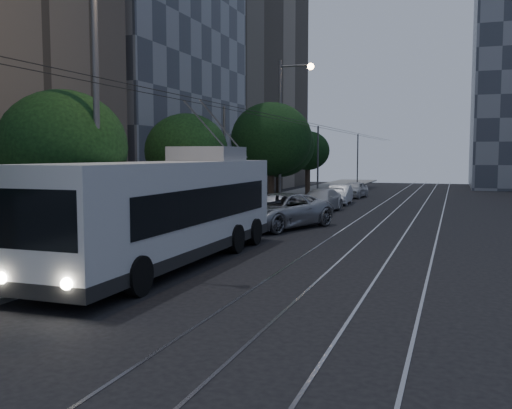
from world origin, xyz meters
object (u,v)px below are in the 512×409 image
object	(u,v)px
car_white_c	(339,195)
pickup_silver	(279,211)
car_white_d	(355,190)
streetlamp_near	(107,54)
car_white_b	(320,200)
streetlamp_far	(286,120)
car_white_a	(276,206)
trolleybus	(170,210)

from	to	relation	value
car_white_c	pickup_silver	bearing A→B (deg)	-93.88
car_white_d	streetlamp_near	xyz separation A→B (m)	(-2.07, -33.32, 6.04)
car_white_b	streetlamp_far	bearing A→B (deg)	164.67
car_white_a	car_white_d	distance (m)	17.40
car_white_d	car_white_a	bearing A→B (deg)	-89.83
car_white_b	streetlamp_near	xyz separation A→B (m)	(-1.97, -20.61, 6.01)
car_white_a	car_white_d	bearing A→B (deg)	87.19
car_white_a	car_white_c	size ratio (longest dim) A/B	0.98
car_white_a	streetlamp_far	xyz separation A→B (m)	(-1.09, 5.60, 5.25)
streetlamp_far	car_white_a	bearing A→B (deg)	-79.00
streetlamp_far	car_white_c	bearing A→B (deg)	61.95
car_white_d	pickup_silver	bearing A→B (deg)	-84.97
trolleybus	car_white_b	bearing A→B (deg)	87.52
car_white_c	streetlamp_near	distance (m)	27.39
streetlamp_near	pickup_silver	bearing A→B (deg)	80.74
car_white_c	streetlamp_near	size ratio (longest dim) A/B	0.38
car_white_a	car_white_c	bearing A→B (deg)	83.91
trolleybus	streetlamp_near	size ratio (longest dim) A/B	1.18
car_white_d	streetlamp_far	xyz separation A→B (m)	(-2.69, -11.73, 5.27)
car_white_c	car_white_d	xyz separation A→B (m)	(0.00, 6.68, -0.01)
car_white_a	streetlamp_near	bearing A→B (deg)	-89.22
trolleybus	streetlamp_near	bearing A→B (deg)	-125.08
pickup_silver	car_white_a	world-z (taller)	pickup_silver
streetlamp_far	car_white_b	bearing A→B (deg)	-20.74
streetlamp_near	car_white_c	bearing A→B (deg)	85.56
pickup_silver	car_white_d	size ratio (longest dim) A/B	1.53
streetlamp_far	pickup_silver	bearing A→B (deg)	-75.60
car_white_b	streetlamp_far	distance (m)	5.93
streetlamp_near	car_white_b	bearing A→B (deg)	84.54
streetlamp_far	trolleybus	bearing A→B (deg)	-84.79
trolleybus	car_white_c	size ratio (longest dim) A/B	3.11
trolleybus	car_white_b	world-z (taller)	trolleybus
trolleybus	streetlamp_far	bearing A→B (deg)	95.07
trolleybus	car_white_b	xyz separation A→B (m)	(0.77, 18.90, -1.10)
trolleybus	car_white_d	xyz separation A→B (m)	(0.87, 31.61, -1.13)
pickup_silver	streetlamp_near	xyz separation A→B (m)	(-1.91, -11.74, 5.87)
car_white_b	streetlamp_near	world-z (taller)	streetlamp_near
pickup_silver	car_white_b	world-z (taller)	pickup_silver
pickup_silver	streetlamp_near	world-z (taller)	streetlamp_near
car_white_d	streetlamp_far	distance (m)	13.14
car_white_a	car_white_d	world-z (taller)	car_white_a
car_white_b	streetlamp_near	size ratio (longest dim) A/B	0.44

